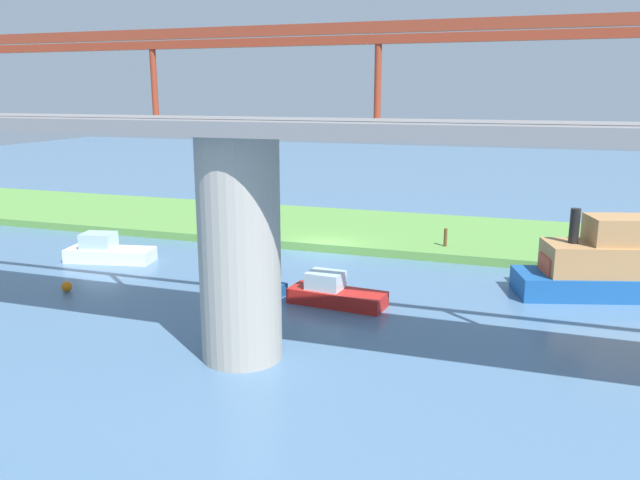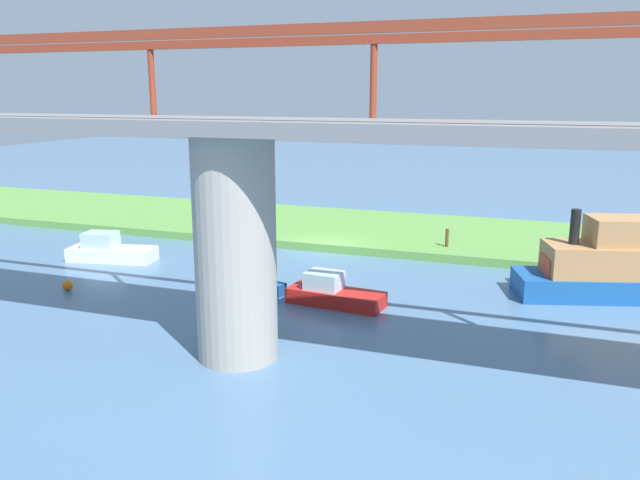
{
  "view_description": "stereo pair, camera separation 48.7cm",
  "coord_description": "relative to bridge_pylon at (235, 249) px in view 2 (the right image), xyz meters",
  "views": [
    {
      "loc": [
        -11.83,
        35.42,
        9.51
      ],
      "look_at": [
        -1.45,
        5.0,
        2.0
      ],
      "focal_mm": 35.74,
      "sensor_mm": 36.0,
      "label": 1
    },
    {
      "loc": [
        -12.29,
        35.26,
        9.51
      ],
      "look_at": [
        -1.45,
        5.0,
        2.0
      ],
      "focal_mm": 35.74,
      "sensor_mm": 36.0,
      "label": 2
    }
  ],
  "objects": [
    {
      "name": "ground_plane",
      "position": [
        2.08,
        -15.68,
        -4.06
      ],
      "size": [
        160.0,
        160.0,
        0.0
      ],
      "primitive_type": "plane",
      "color": "#4C7093"
    },
    {
      "name": "grassy_bank",
      "position": [
        2.08,
        -21.68,
        -3.81
      ],
      "size": [
        80.0,
        12.0,
        0.5
      ],
      "primitive_type": "cube",
      "color": "#5B9342",
      "rests_on": "ground"
    },
    {
      "name": "bridge_pylon",
      "position": [
        0.0,
        0.0,
        0.0
      ],
      "size": [
        2.91,
        2.91,
        8.12
      ],
      "primitive_type": "cylinder",
      "color": "#9E998E",
      "rests_on": "ground"
    },
    {
      "name": "bridge_span",
      "position": [
        -0.0,
        -0.02,
        4.56
      ],
      "size": [
        61.9,
        4.3,
        3.25
      ],
      "color": "slate",
      "rests_on": "bridge_pylon"
    },
    {
      "name": "person_on_bank",
      "position": [
        6.47,
        -16.82,
        -2.86
      ],
      "size": [
        0.45,
        0.45,
        1.39
      ],
      "color": "#2D334C",
      "rests_on": "grassy_bank"
    },
    {
      "name": "mooring_post",
      "position": [
        -4.9,
        -17.62,
        -3.02
      ],
      "size": [
        0.2,
        0.2,
        1.08
      ],
      "primitive_type": "cylinder",
      "color": "brown",
      "rests_on": "grassy_bank"
    },
    {
      "name": "houseboat_blue",
      "position": [
        -13.48,
        -12.19,
        -2.5
      ],
      "size": [
        8.69,
        4.97,
        4.22
      ],
      "color": "#195199",
      "rests_on": "ground"
    },
    {
      "name": "motorboat_red",
      "position": [
        13.21,
        -9.78,
        -3.47
      ],
      "size": [
        5.18,
        2.67,
        1.65
      ],
      "color": "white",
      "rests_on": "ground"
    },
    {
      "name": "motorboat_white",
      "position": [
        3.26,
        -7.16,
        -3.6
      ],
      "size": [
        4.07,
        2.31,
        1.28
      ],
      "color": "#195199",
      "rests_on": "ground"
    },
    {
      "name": "riverboat_paddlewheel",
      "position": [
        -1.4,
        -6.75,
        -3.53
      ],
      "size": [
        4.58,
        2.01,
        1.48
      ],
      "color": "red",
      "rests_on": "ground"
    },
    {
      "name": "marker_buoy",
      "position": [
        11.52,
        -4.34,
        -3.81
      ],
      "size": [
        0.5,
        0.5,
        0.5
      ],
      "primitive_type": "sphere",
      "color": "orange",
      "rests_on": "ground"
    }
  ]
}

